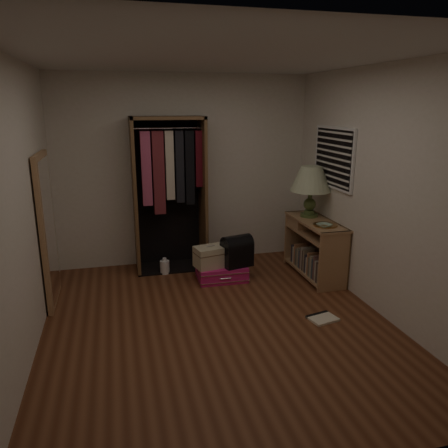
{
  "coord_description": "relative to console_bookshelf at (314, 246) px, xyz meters",
  "views": [
    {
      "loc": [
        -0.95,
        -3.97,
        2.19
      ],
      "look_at": [
        0.3,
        0.95,
        0.8
      ],
      "focal_mm": 35.0,
      "sensor_mm": 36.0,
      "label": 1
    }
  ],
  "objects": [
    {
      "name": "pink_suitcase",
      "position": [
        -1.22,
        0.13,
        -0.3
      ],
      "size": [
        0.65,
        0.48,
        0.19
      ],
      "rotation": [
        0.0,
        0.0,
        -0.02
      ],
      "color": "#D0196B",
      "rests_on": "ground"
    },
    {
      "name": "open_wardrobe",
      "position": [
        -1.77,
        0.74,
        0.81
      ],
      "size": [
        0.95,
        0.5,
        2.05
      ],
      "color": "brown",
      "rests_on": "ground"
    },
    {
      "name": "room_walls",
      "position": [
        -1.46,
        -0.99,
        1.1
      ],
      "size": [
        3.52,
        4.02,
        2.6
      ],
      "color": "silver",
      "rests_on": "ground"
    },
    {
      "name": "train_case",
      "position": [
        -1.37,
        0.11,
        -0.07
      ],
      "size": [
        0.44,
        0.35,
        0.29
      ],
      "rotation": [
        0.0,
        0.0,
        0.21
      ],
      "color": "#C5B896",
      "rests_on": "pink_suitcase"
    },
    {
      "name": "black_bag",
      "position": [
        -1.03,
        0.06,
        0.0
      ],
      "size": [
        0.42,
        0.32,
        0.4
      ],
      "rotation": [
        0.0,
        0.0,
        0.24
      ],
      "color": "black",
      "rests_on": "pink_suitcase"
    },
    {
      "name": "white_jug",
      "position": [
        -1.91,
        0.51,
        -0.31
      ],
      "size": [
        0.15,
        0.15,
        0.22
      ],
      "rotation": [
        0.0,
        0.0,
        -0.24
      ],
      "color": "white",
      "rests_on": "ground"
    },
    {
      "name": "ground",
      "position": [
        -1.54,
        -1.03,
        -0.4
      ],
      "size": [
        4.0,
        4.0,
        0.0
      ],
      "primitive_type": "plane",
      "color": "#5D2F1A",
      "rests_on": "ground"
    },
    {
      "name": "console_bookshelf",
      "position": [
        0.0,
        0.0,
        0.0
      ],
      "size": [
        0.42,
        1.12,
        0.75
      ],
      "color": "#A4764F",
      "rests_on": "ground"
    },
    {
      "name": "floor_book",
      "position": [
        -0.45,
        -1.19,
        -0.39
      ],
      "size": [
        0.33,
        0.29,
        0.03
      ],
      "rotation": [
        0.0,
        0.0,
        0.22
      ],
      "color": "#F2E7CB",
      "rests_on": "ground"
    },
    {
      "name": "brass_tray",
      "position": [
        0.0,
        -0.28,
        0.36
      ],
      "size": [
        0.29,
        0.29,
        0.02
      ],
      "rotation": [
        0.0,
        0.0,
        0.0
      ],
      "color": "#9F733D",
      "rests_on": "console_bookshelf"
    },
    {
      "name": "floor_mirror",
      "position": [
        -3.24,
        -0.03,
        0.45
      ],
      "size": [
        0.06,
        0.8,
        1.7
      ],
      "color": "tan",
      "rests_on": "ground"
    },
    {
      "name": "ceramic_bowl",
      "position": [
        -0.05,
        -0.35,
        0.37
      ],
      "size": [
        0.23,
        0.23,
        0.04
      ],
      "primitive_type": "imported",
      "rotation": [
        0.0,
        0.0,
        0.36
      ],
      "color": "#98B79E",
      "rests_on": "console_bookshelf"
    },
    {
      "name": "table_lamp",
      "position": [
        0.0,
        0.19,
        0.84
      ],
      "size": [
        0.65,
        0.65,
        0.67
      ],
      "rotation": [
        0.0,
        0.0,
        0.25
      ],
      "color": "#42572A",
      "rests_on": "console_bookshelf"
    }
  ]
}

